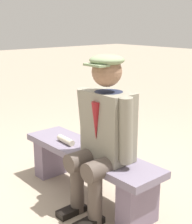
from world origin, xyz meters
TOP-DOWN VIEW (x-y plane):
  - ground_plane at (0.00, 0.00)m, footprint 30.00×30.00m
  - bench at (0.00, 0.00)m, footprint 1.42×0.37m
  - seated_man at (-0.24, 0.05)m, footprint 0.56×0.53m
  - rolled_magazine at (0.25, 0.05)m, footprint 0.21×0.07m

SIDE VIEW (x-z plane):
  - ground_plane at x=0.00m, z-range 0.00..0.00m
  - bench at x=0.00m, z-range 0.07..0.50m
  - rolled_magazine at x=0.25m, z-range 0.43..0.48m
  - seated_man at x=-0.24m, z-range 0.05..1.29m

